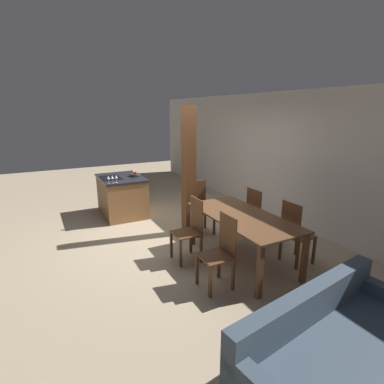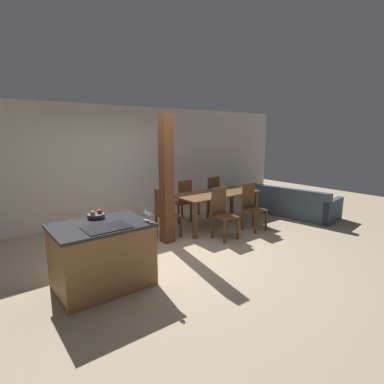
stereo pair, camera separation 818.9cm
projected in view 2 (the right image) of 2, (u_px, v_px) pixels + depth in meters
name	position (u px, v px, depth m)	size (l,w,h in m)	color
ground_plane	(173.00, 249.00, 5.42)	(16.00, 16.00, 0.00)	tan
wall_back	(112.00, 164.00, 7.12)	(11.20, 0.08, 2.70)	silver
kitchen_island	(102.00, 255.00, 4.05)	(1.24, 0.92, 0.89)	olive
fruit_bowl	(96.00, 215.00, 4.23)	(0.24, 0.24, 0.11)	#383D47
wine_glass_near	(151.00, 214.00, 3.97)	(0.06, 0.06, 0.16)	silver
wine_glass_middle	(148.00, 213.00, 4.03)	(0.06, 0.06, 0.16)	silver
wine_glass_far	(145.00, 211.00, 4.09)	(0.06, 0.06, 0.16)	silver
dining_table	(216.00, 197.00, 6.68)	(1.94, 0.91, 0.76)	brown
dining_chair_near_left	(222.00, 213.00, 5.92)	(0.40, 0.40, 1.00)	brown
dining_chair_near_right	(252.00, 206.00, 6.44)	(0.40, 0.40, 1.00)	brown
dining_chair_far_left	(182.00, 201.00, 6.97)	(0.40, 0.40, 1.00)	brown
dining_chair_far_right	(211.00, 196.00, 7.49)	(0.40, 0.40, 1.00)	brown
dining_chair_head_end	(165.00, 213.00, 5.89)	(0.40, 0.40, 1.00)	brown
couch	(293.00, 205.00, 7.64)	(1.22, 2.17, 0.74)	#3D4C5B
timber_post	(167.00, 180.00, 5.56)	(0.21, 0.21, 2.40)	brown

